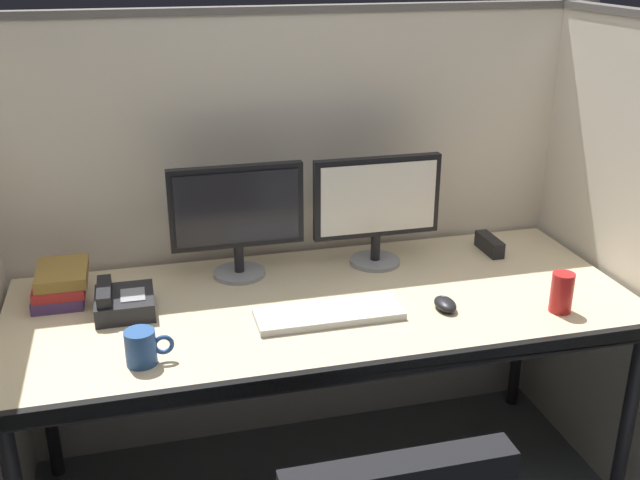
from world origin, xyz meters
name	(u,v)px	position (x,y,z in m)	size (l,w,h in m)	color
cubicle_partition_rear	(293,234)	(0.00, 0.74, 0.79)	(2.21, 0.06, 1.57)	beige
cubicle_partition_right	(630,266)	(0.99, 0.20, 0.79)	(0.06, 1.41, 1.57)	beige
desk	(325,316)	(0.00, 0.29, 0.69)	(1.90, 0.80, 0.74)	beige
monitor_left	(237,214)	(-0.22, 0.55, 0.96)	(0.43, 0.17, 0.37)	gray
monitor_right	(377,204)	(0.24, 0.53, 0.96)	(0.43, 0.17, 0.37)	gray
keyboard_main	(329,314)	(-0.01, 0.19, 0.75)	(0.43, 0.15, 0.02)	silver
computer_mouse	(445,304)	(0.34, 0.15, 0.76)	(0.06, 0.10, 0.04)	black
coffee_mug	(142,347)	(-0.55, 0.06, 0.79)	(0.13, 0.08, 0.09)	#264C8C
red_stapler	(489,244)	(0.66, 0.53, 0.77)	(0.04, 0.15, 0.06)	black
soda_can	(562,292)	(0.66, 0.06, 0.80)	(0.07, 0.07, 0.12)	red
desk_phone	(123,302)	(-0.60, 0.37, 0.77)	(0.17, 0.19, 0.09)	black
book_stack	(61,284)	(-0.78, 0.51, 0.79)	(0.17, 0.21, 0.10)	#4C3366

